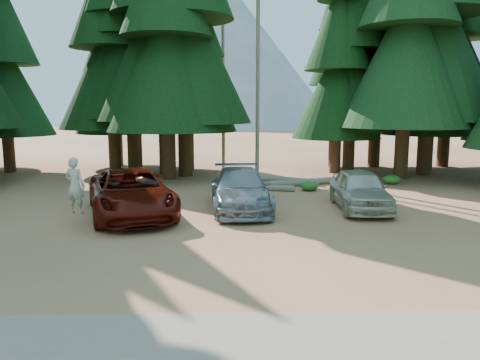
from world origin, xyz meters
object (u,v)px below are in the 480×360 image
at_px(log_mid, 282,180).
at_px(silver_minivan_right, 360,189).
at_px(log_left, 253,187).
at_px(silver_minivan_center, 240,190).
at_px(frisbee_player, 75,185).
at_px(red_pickup, 131,193).
at_px(log_right, 309,182).

bearing_deg(log_mid, silver_minivan_right, -39.65).
bearing_deg(log_mid, log_left, -94.95).
xyz_separation_m(silver_minivan_center, frisbee_player, (-5.48, -2.04, 0.52)).
xyz_separation_m(red_pickup, log_left, (4.62, 4.96, -0.68)).
bearing_deg(log_left, frisbee_player, -122.80).
bearing_deg(silver_minivan_center, red_pickup, -169.42).
relative_size(frisbee_player, log_mid, 0.48).
bearing_deg(log_right, silver_minivan_right, -103.45).
bearing_deg(red_pickup, silver_minivan_right, -12.02).
relative_size(silver_minivan_center, log_right, 0.97).
bearing_deg(log_right, log_left, -177.67).
distance_m(silver_minivan_center, log_left, 4.16).
height_order(red_pickup, frisbee_player, frisbee_player).
bearing_deg(red_pickup, frisbee_player, -161.79).
distance_m(red_pickup, log_mid, 9.50).
bearing_deg(log_mid, frisbee_player, -101.85).
bearing_deg(red_pickup, silver_minivan_center, -4.30).
height_order(silver_minivan_right, log_mid, silver_minivan_right).
relative_size(red_pickup, log_right, 1.09).
height_order(red_pickup, silver_minivan_center, red_pickup).
bearing_deg(frisbee_player, log_left, -120.00).
height_order(log_left, log_mid, log_mid).
height_order(silver_minivan_right, log_right, silver_minivan_right).
distance_m(silver_minivan_right, log_right, 5.62).
bearing_deg(log_mid, silver_minivan_center, -79.03).
bearing_deg(log_left, silver_minivan_right, -35.05).
xyz_separation_m(log_left, log_right, (2.84, 1.35, 0.03)).
xyz_separation_m(frisbee_player, log_right, (9.04, 7.45, -1.11)).
distance_m(silver_minivan_right, log_mid, 6.74).
xyz_separation_m(log_mid, log_right, (1.23, -0.83, 0.01)).
xyz_separation_m(silver_minivan_right, frisbee_player, (-9.98, -1.93, 0.53)).
height_order(silver_minivan_center, silver_minivan_right, silver_minivan_center).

